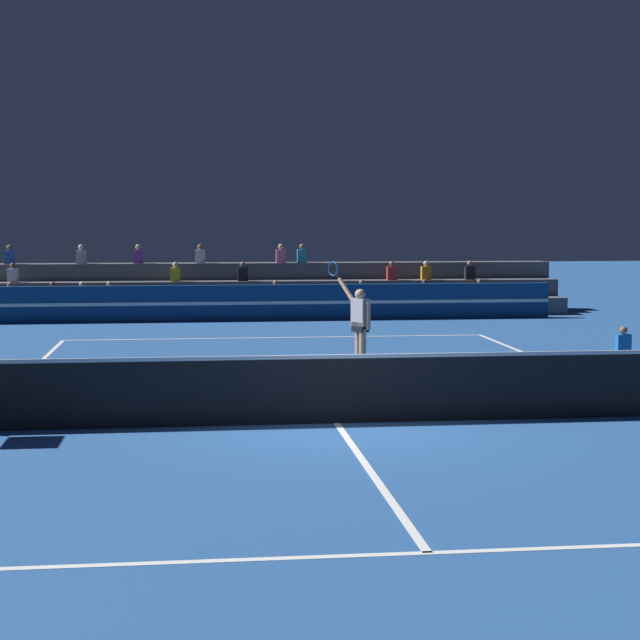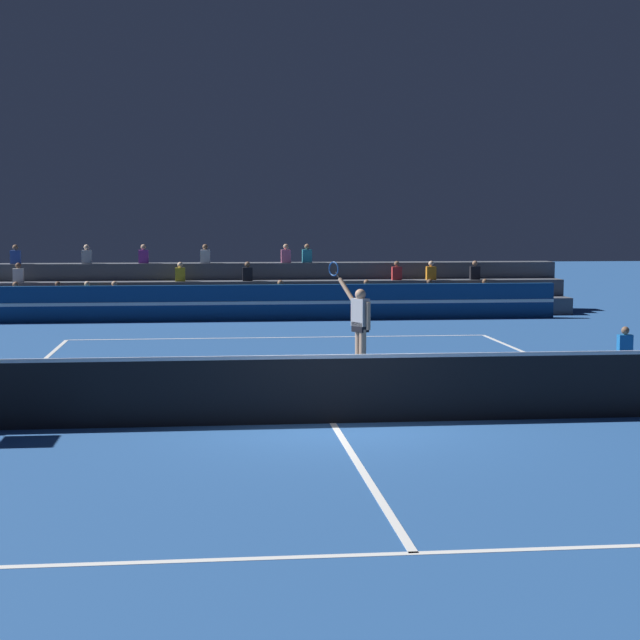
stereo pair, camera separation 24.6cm
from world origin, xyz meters
The scene contains 8 objects.
ground_plane centered at (0.00, 0.00, 0.00)m, with size 120.00×120.00×0.00m, color #285699.
court_lines centered at (0.00, 0.00, 0.00)m, with size 11.10×23.90×0.01m.
tennis_net centered at (0.00, 0.00, 0.54)m, with size 12.00×0.10×1.10m.
sponsor_banner_wall centered at (0.00, 16.72, 0.55)m, with size 18.00×0.26×1.10m.
bleacher_stand centered at (-0.02, 19.25, 0.65)m, with size 19.93×2.85×2.28m.
ball_kid_courtside centered at (6.93, 5.68, 0.33)m, with size 0.30×0.36×0.84m.
tennis_player centered at (1.17, 5.27, 0.98)m, with size 0.77×1.13×2.30m.
tennis_ball centered at (2.70, 3.91, 0.03)m, with size 0.07×0.07×0.07m, color #C6DB33.
Camera 1 is at (-2.16, -15.99, 3.12)m, focal length 60.00 mm.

